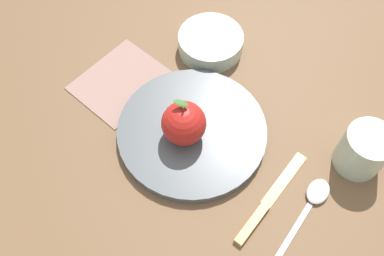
{
  "coord_description": "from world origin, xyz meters",
  "views": [
    {
      "loc": [
        -0.29,
        0.16,
        0.63
      ],
      "look_at": [
        0.04,
        0.02,
        0.02
      ],
      "focal_mm": 38.66,
      "sensor_mm": 36.0,
      "label": 1
    }
  ],
  "objects": [
    {
      "name": "cup",
      "position": [
        -0.12,
        -0.21,
        0.04
      ],
      "size": [
        0.08,
        0.08,
        0.08
      ],
      "color": "#B2C6B2",
      "rests_on": "ground_plane"
    },
    {
      "name": "spoon",
      "position": [
        -0.15,
        -0.1,
        0.01
      ],
      "size": [
        0.11,
        0.17,
        0.01
      ],
      "color": "silver",
      "rests_on": "ground_plane"
    },
    {
      "name": "apple",
      "position": [
        0.03,
        0.04,
        0.05
      ],
      "size": [
        0.07,
        0.07,
        0.09
      ],
      "color": "#B21E19",
      "rests_on": "dinner_plate"
    },
    {
      "name": "ground_plane",
      "position": [
        0.0,
        0.0,
        0.0
      ],
      "size": [
        2.4,
        2.4,
        0.0
      ],
      "primitive_type": "plane",
      "color": "brown"
    },
    {
      "name": "side_bowl",
      "position": [
        0.2,
        -0.09,
        0.02
      ],
      "size": [
        0.13,
        0.13,
        0.04
      ],
      "color": "#B2C6B2",
      "rests_on": "ground_plane"
    },
    {
      "name": "linen_napkin",
      "position": [
        0.2,
        0.1,
        0.0
      ],
      "size": [
        0.19,
        0.21,
        0.0
      ],
      "primitive_type": "cube",
      "rotation": [
        0.0,
        0.0,
        3.58
      ],
      "color": "gray",
      "rests_on": "ground_plane"
    },
    {
      "name": "knife",
      "position": [
        -0.13,
        -0.03,
        0.0
      ],
      "size": [
        0.1,
        0.18,
        0.01
      ],
      "color": "#D8B766",
      "rests_on": "ground_plane"
    },
    {
      "name": "dinner_plate",
      "position": [
        0.04,
        0.02,
        0.01
      ],
      "size": [
        0.26,
        0.26,
        0.02
      ],
      "color": "#4C5156",
      "rests_on": "ground_plane"
    }
  ]
}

